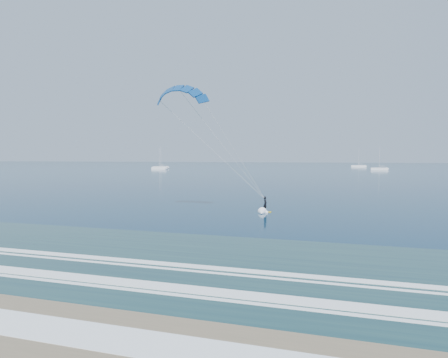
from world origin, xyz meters
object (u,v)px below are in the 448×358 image
at_px(kitesurfer_rig, 223,146).
at_px(sailboat_3, 359,166).
at_px(sailboat_0, 159,168).
at_px(sailboat_2, 379,169).
at_px(sailboat_1, 161,167).

relative_size(kitesurfer_rig, sailboat_3, 1.28).
distance_m(sailboat_0, sailboat_2, 111.97).
relative_size(sailboat_0, sailboat_1, 0.91).
bearing_deg(sailboat_1, sailboat_2, 4.59).
xyz_separation_m(sailboat_2, sailboat_3, (-8.56, 54.98, 0.00)).
bearing_deg(sailboat_1, sailboat_0, -66.38).
xyz_separation_m(sailboat_1, sailboat_3, (107.32, 64.28, -0.00)).
height_order(sailboat_0, sailboat_3, sailboat_3).
bearing_deg(sailboat_2, sailboat_3, 98.85).
bearing_deg(sailboat_1, sailboat_3, 30.92).
height_order(kitesurfer_rig, sailboat_3, kitesurfer_rig).
height_order(kitesurfer_rig, sailboat_2, kitesurfer_rig).
bearing_deg(sailboat_0, sailboat_1, 113.62).
relative_size(sailboat_0, sailboat_2, 1.00).
height_order(sailboat_0, sailboat_1, sailboat_1).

